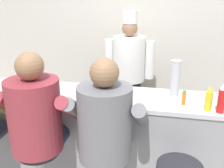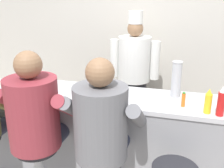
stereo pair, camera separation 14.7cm
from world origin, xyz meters
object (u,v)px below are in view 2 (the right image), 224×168
(hot_sauce_bottle_orange, at_px, (183,100))
(diner_seated_maroon, at_px, (36,116))
(ketchup_bottle_red, at_px, (221,102))
(cup_stack_steel, at_px, (176,79))
(diner_seated_grey, at_px, (102,126))
(cook_in_whites_near, at_px, (134,70))
(cereal_bowl, at_px, (90,90))
(coffee_mug_blue, at_px, (23,90))
(breakfast_plate, at_px, (26,85))
(mustard_bottle_yellow, at_px, (208,102))

(hot_sauce_bottle_orange, height_order, diner_seated_maroon, diner_seated_maroon)
(ketchup_bottle_red, xyz_separation_m, cup_stack_steel, (-0.36, 0.33, 0.05))
(diner_seated_grey, relative_size, cook_in_whites_near, 0.86)
(ketchup_bottle_red, height_order, hot_sauce_bottle_orange, ketchup_bottle_red)
(cereal_bowl, height_order, coffee_mug_blue, coffee_mug_blue)
(hot_sauce_bottle_orange, bearing_deg, breakfast_plate, 176.84)
(cereal_bowl, xyz_separation_m, diner_seated_maroon, (-0.30, -0.51, -0.09))
(hot_sauce_bottle_orange, distance_m, diner_seated_grey, 0.73)
(breakfast_plate, xyz_separation_m, diner_seated_maroon, (0.40, -0.49, -0.08))
(hot_sauce_bottle_orange, relative_size, diner_seated_maroon, 0.09)
(cereal_bowl, bearing_deg, diner_seated_maroon, -120.30)
(mustard_bottle_yellow, xyz_separation_m, cup_stack_steel, (-0.27, 0.30, 0.07))
(cook_in_whites_near, bearing_deg, ketchup_bottle_red, -53.43)
(mustard_bottle_yellow, height_order, cook_in_whites_near, cook_in_whites_near)
(mustard_bottle_yellow, distance_m, cup_stack_steel, 0.41)
(ketchup_bottle_red, bearing_deg, breakfast_plate, 174.22)
(mustard_bottle_yellow, xyz_separation_m, cook_in_whites_near, (-0.84, 1.23, -0.13))
(diner_seated_maroon, relative_size, diner_seated_grey, 1.01)
(breakfast_plate, distance_m, diner_seated_maroon, 0.64)
(diner_seated_maroon, height_order, diner_seated_grey, diner_seated_maroon)
(breakfast_plate, relative_size, cook_in_whites_near, 0.16)
(hot_sauce_bottle_orange, xyz_separation_m, diner_seated_grey, (-0.60, -0.40, -0.13))
(hot_sauce_bottle_orange, bearing_deg, ketchup_bottle_red, -19.68)
(diner_seated_maroon, bearing_deg, cook_in_whites_near, 70.93)
(breakfast_plate, distance_m, cook_in_whites_near, 1.42)
(ketchup_bottle_red, xyz_separation_m, cook_in_whites_near, (-0.93, 1.25, -0.15))
(cup_stack_steel, height_order, diner_seated_grey, diner_seated_grey)
(cereal_bowl, xyz_separation_m, coffee_mug_blue, (-0.60, -0.22, 0.01))
(hot_sauce_bottle_orange, distance_m, diner_seated_maroon, 1.26)
(hot_sauce_bottle_orange, bearing_deg, cereal_bowl, 173.18)
(ketchup_bottle_red, distance_m, breakfast_plate, 1.88)
(ketchup_bottle_red, distance_m, coffee_mug_blue, 1.78)
(breakfast_plate, bearing_deg, cereal_bowl, 1.52)
(hot_sauce_bottle_orange, xyz_separation_m, diner_seated_maroon, (-1.18, -0.40, -0.12))
(ketchup_bottle_red, height_order, diner_seated_maroon, diner_seated_maroon)
(cup_stack_steel, bearing_deg, mustard_bottle_yellow, -48.56)
(coffee_mug_blue, height_order, diner_seated_grey, diner_seated_grey)
(breakfast_plate, relative_size, diner_seated_maroon, 0.18)
(breakfast_plate, bearing_deg, diner_seated_grey, -26.41)
(breakfast_plate, distance_m, coffee_mug_blue, 0.22)
(cup_stack_steel, relative_size, diner_seated_maroon, 0.23)
(ketchup_bottle_red, xyz_separation_m, hot_sauce_bottle_orange, (-0.28, 0.10, -0.05))
(breakfast_plate, xyz_separation_m, coffee_mug_blue, (0.10, -0.20, 0.03))
(hot_sauce_bottle_orange, distance_m, coffee_mug_blue, 1.49)
(ketchup_bottle_red, distance_m, diner_seated_maroon, 1.51)
(ketchup_bottle_red, bearing_deg, cereal_bowl, 169.94)
(mustard_bottle_yellow, bearing_deg, ketchup_bottle_red, -12.99)
(diner_seated_maroon, bearing_deg, coffee_mug_blue, 136.36)
(diner_seated_grey, bearing_deg, cook_in_whites_near, 91.68)
(ketchup_bottle_red, height_order, coffee_mug_blue, ketchup_bottle_red)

